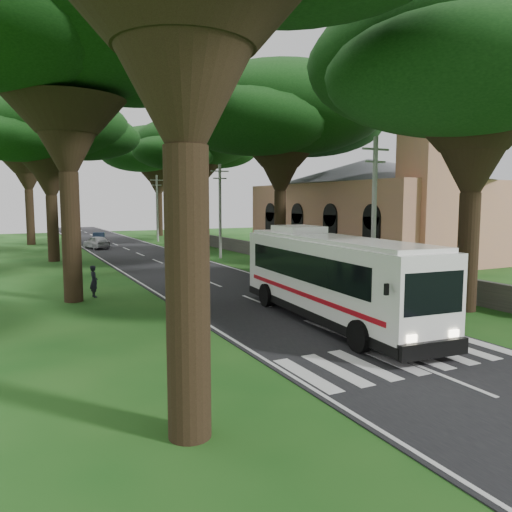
# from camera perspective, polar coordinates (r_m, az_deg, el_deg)

# --- Properties ---
(ground) EXTENTS (140.00, 140.00, 0.00)m
(ground) POSITION_cam_1_polar(r_m,az_deg,el_deg) (17.90, 11.65, -9.68)
(ground) COLOR #174814
(ground) RESTS_ON ground
(road) EXTENTS (8.00, 120.00, 0.04)m
(road) POSITION_cam_1_polar(r_m,az_deg,el_deg) (40.26, -10.80, -0.78)
(road) COLOR black
(road) RESTS_ON ground
(crosswalk) EXTENTS (8.00, 3.00, 0.01)m
(crosswalk) POSITION_cam_1_polar(r_m,az_deg,el_deg) (16.44, 16.03, -11.25)
(crosswalk) COLOR silver
(crosswalk) RESTS_ON ground
(property_wall) EXTENTS (0.35, 50.00, 1.20)m
(property_wall) POSITION_cam_1_polar(r_m,az_deg,el_deg) (42.57, 1.30, 0.51)
(property_wall) COLOR #383533
(property_wall) RESTS_ON ground
(church) EXTENTS (14.00, 24.00, 11.60)m
(church) POSITION_cam_1_polar(r_m,az_deg,el_deg) (45.20, 12.85, 6.17)
(church) COLOR tan
(church) RESTS_ON ground
(pole_near) EXTENTS (1.60, 0.24, 8.00)m
(pole_near) POSITION_cam_1_polar(r_m,az_deg,el_deg) (25.35, 13.33, 4.53)
(pole_near) COLOR gray
(pole_near) RESTS_ON ground
(pole_mid) EXTENTS (1.60, 0.24, 8.00)m
(pole_mid) POSITION_cam_1_polar(r_m,az_deg,el_deg) (42.70, -4.13, 5.33)
(pole_mid) COLOR gray
(pole_mid) RESTS_ON ground
(pole_far) EXTENTS (1.60, 0.24, 8.00)m
(pole_far) POSITION_cam_1_polar(r_m,az_deg,el_deg) (61.67, -11.22, 5.52)
(pole_far) COLOR gray
(pole_far) RESTS_ON ground
(tree_l_mida) EXTENTS (14.96, 14.96, 16.06)m
(tree_l_mida) POSITION_cam_1_polar(r_m,az_deg,el_deg) (26.83, -21.20, 22.93)
(tree_l_mida) COLOR black
(tree_l_mida) RESTS_ON ground
(tree_l_midb) EXTENTS (12.46, 12.46, 13.49)m
(tree_l_midb) POSITION_cam_1_polar(r_m,az_deg,el_deg) (44.01, -22.64, 13.36)
(tree_l_midb) COLOR black
(tree_l_midb) RESTS_ON ground
(tree_l_far) EXTENTS (13.32, 13.32, 15.52)m
(tree_l_far) POSITION_cam_1_polar(r_m,az_deg,el_deg) (62.02, -24.81, 12.78)
(tree_l_far) COLOR black
(tree_l_far) RESTS_ON ground
(tree_r_near) EXTENTS (14.41, 14.41, 13.71)m
(tree_r_near) POSITION_cam_1_polar(r_m,az_deg,el_deg) (24.56, 23.88, 19.11)
(tree_r_near) COLOR black
(tree_r_near) RESTS_ON ground
(tree_r_mida) EXTENTS (15.85, 15.85, 14.91)m
(tree_r_mida) POSITION_cam_1_polar(r_m,az_deg,el_deg) (38.92, 2.83, 16.02)
(tree_r_mida) COLOR black
(tree_r_mida) RESTS_ON ground
(tree_r_midb) EXTENTS (12.64, 12.64, 13.75)m
(tree_r_midb) POSITION_cam_1_polar(r_m,az_deg,el_deg) (54.95, -7.07, 12.52)
(tree_r_midb) COLOR black
(tree_r_midb) RESTS_ON ground
(tree_r_far) EXTENTS (14.80, 14.80, 15.28)m
(tree_r_far) POSITION_cam_1_polar(r_m,az_deg,el_deg) (72.46, -11.14, 11.82)
(tree_r_far) COLOR black
(tree_r_far) RESTS_ON ground
(coach_bus) EXTENTS (3.46, 11.95, 3.48)m
(coach_bus) POSITION_cam_1_polar(r_m,az_deg,el_deg) (20.32, 8.51, -2.31)
(coach_bus) COLOR white
(coach_bus) RESTS_ON ground
(distant_car_a) EXTENTS (2.51, 4.17, 1.33)m
(distant_car_a) POSITION_cam_1_polar(r_m,az_deg,el_deg) (53.84, -17.76, 1.53)
(distant_car_a) COLOR #BCBBC1
(distant_car_a) RESTS_ON road
(distant_car_b) EXTENTS (2.04, 3.89, 1.22)m
(distant_car_b) POSITION_cam_1_polar(r_m,az_deg,el_deg) (60.95, -17.52, 2.01)
(distant_car_b) COLOR navy
(distant_car_b) RESTS_ON road
(pedestrian) EXTENTS (0.48, 0.65, 1.63)m
(pedestrian) POSITION_cam_1_polar(r_m,az_deg,el_deg) (26.77, -18.04, -2.77)
(pedestrian) COLOR black
(pedestrian) RESTS_ON ground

